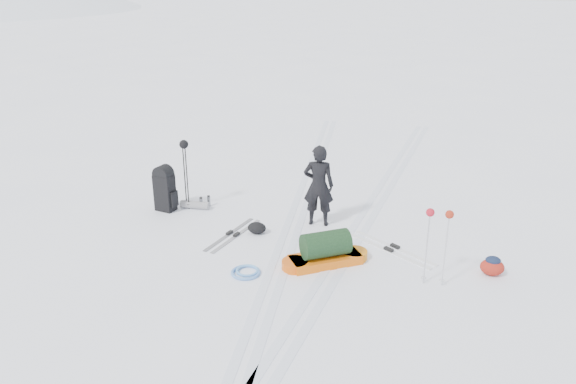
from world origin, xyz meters
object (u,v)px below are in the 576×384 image
at_px(expedition_rucksack, 168,190).
at_px(pulk_sled, 325,252).
at_px(skier, 319,186).
at_px(ski_poles_black, 184,153).

bearing_deg(expedition_rucksack, pulk_sled, -10.25).
relative_size(skier, pulk_sled, 1.05).
height_order(skier, pulk_sled, skier).
relative_size(pulk_sled, expedition_rucksack, 1.42).
distance_m(skier, ski_poles_black, 2.84).
height_order(pulk_sled, ski_poles_black, ski_poles_black).
relative_size(skier, expedition_rucksack, 1.50).
xyz_separation_m(skier, expedition_rucksack, (-3.14, -0.00, -0.36)).
relative_size(expedition_rucksack, ski_poles_black, 0.73).
xyz_separation_m(pulk_sled, expedition_rucksack, (-3.55, 1.56, 0.23)).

